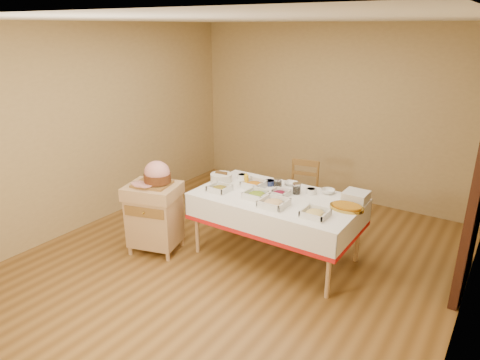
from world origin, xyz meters
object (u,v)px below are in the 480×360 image
(bread_basket, at_px, (221,177))
(brass_platter, at_px, (347,207))
(preserve_jar_right, at_px, (297,189))
(preserve_jar_left, at_px, (278,184))
(plate_stack, at_px, (356,197))
(dining_table, at_px, (277,209))
(ham_on_board, at_px, (156,175))
(butcher_cart, at_px, (154,214))
(mustard_bottle, at_px, (246,180))
(dining_chair, at_px, (302,193))

(bread_basket, bearing_deg, brass_platter, 1.44)
(preserve_jar_right, relative_size, bread_basket, 0.47)
(preserve_jar_left, height_order, plate_stack, preserve_jar_left)
(preserve_jar_left, relative_size, brass_platter, 0.35)
(preserve_jar_right, xyz_separation_m, brass_platter, (0.63, -0.10, -0.03))
(dining_table, height_order, plate_stack, plate_stack)
(ham_on_board, bearing_deg, bread_basket, 57.52)
(ham_on_board, xyz_separation_m, bread_basket, (0.42, 0.67, -0.14))
(butcher_cart, height_order, plate_stack, plate_stack)
(dining_table, height_order, preserve_jar_right, preserve_jar_right)
(dining_table, distance_m, brass_platter, 0.80)
(preserve_jar_left, xyz_separation_m, mustard_bottle, (-0.35, -0.14, 0.02))
(dining_table, height_order, ham_on_board, ham_on_board)
(mustard_bottle, distance_m, plate_stack, 1.26)
(ham_on_board, relative_size, preserve_jar_left, 3.47)
(brass_platter, bearing_deg, mustard_bottle, -179.61)
(plate_stack, bearing_deg, mustard_bottle, -167.80)
(brass_platter, bearing_deg, bread_basket, -178.56)
(butcher_cart, xyz_separation_m, plate_stack, (2.04, 1.00, 0.34))
(preserve_jar_right, distance_m, bread_basket, 0.96)
(ham_on_board, xyz_separation_m, preserve_jar_left, (1.11, 0.83, -0.14))
(bread_basket, bearing_deg, ham_on_board, -122.48)
(mustard_bottle, xyz_separation_m, plate_stack, (1.23, 0.27, -0.02))
(butcher_cart, relative_size, dining_chair, 0.95)
(dining_chair, bearing_deg, brass_platter, -43.45)
(dining_table, distance_m, mustard_bottle, 0.52)
(preserve_jar_right, relative_size, mustard_bottle, 0.72)
(bread_basket, bearing_deg, plate_stack, 10.71)
(preserve_jar_right, height_order, mustard_bottle, mustard_bottle)
(preserve_jar_left, distance_m, brass_platter, 0.89)
(ham_on_board, bearing_deg, preserve_jar_right, 30.50)
(butcher_cart, height_order, mustard_bottle, mustard_bottle)
(ham_on_board, bearing_deg, butcher_cart, -141.92)
(butcher_cart, xyz_separation_m, mustard_bottle, (0.81, 0.73, 0.36))
(dining_table, height_order, mustard_bottle, mustard_bottle)
(dining_table, bearing_deg, dining_chair, 98.34)
(dining_table, height_order, butcher_cart, butcher_cart)
(plate_stack, xyz_separation_m, brass_platter, (-0.00, -0.26, -0.03))
(bread_basket, bearing_deg, mustard_bottle, 5.22)
(ham_on_board, distance_m, preserve_jar_right, 1.59)
(dining_table, relative_size, preserve_jar_right, 14.72)
(butcher_cart, bearing_deg, plate_stack, 26.03)
(mustard_bottle, distance_m, brass_platter, 1.23)
(dining_table, xyz_separation_m, preserve_jar_right, (0.15, 0.19, 0.22))
(butcher_cart, distance_m, plate_stack, 2.30)
(ham_on_board, height_order, bread_basket, ham_on_board)
(preserve_jar_left, bearing_deg, brass_platter, -8.20)
(plate_stack, height_order, brass_platter, plate_stack)
(dining_table, distance_m, butcher_cart, 1.43)
(preserve_jar_right, height_order, plate_stack, preserve_jar_right)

